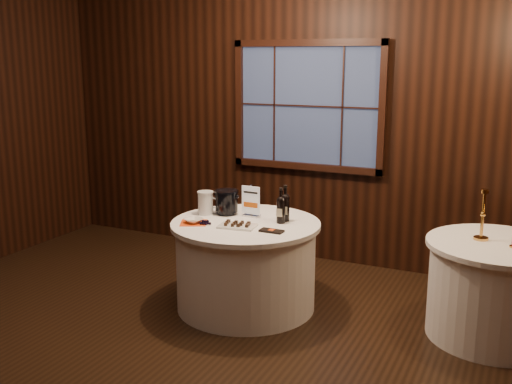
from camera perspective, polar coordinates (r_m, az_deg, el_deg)
The scene contains 15 objects.
ground at distance 4.58m, azimuth -6.71°, elevation -15.27°, with size 6.00×6.00×0.00m, color black.
back_wall at distance 6.31m, azimuth 5.00°, elevation 7.23°, with size 6.00×0.10×3.00m.
main_table at distance 5.23m, azimuth -0.98°, elevation -6.92°, with size 1.28×1.28×0.77m.
side_table at distance 5.03m, azimuth 21.80°, elevation -8.67°, with size 1.08×1.08×0.77m.
sign_stand at distance 5.26m, azimuth -0.47°, elevation -1.33°, with size 0.18×0.09×0.28m.
port_bottle_left at distance 5.12m, azimuth 2.79°, elevation -1.30°, with size 0.07×0.08×0.31m.
port_bottle_right at distance 5.05m, azimuth 2.38°, elevation -1.52°, with size 0.07×0.08×0.31m.
ice_bucket at distance 5.34m, azimuth -2.82°, elevation -0.92°, with size 0.21×0.21×0.22m.
chocolate_plate at distance 4.96m, azimuth -1.79°, elevation -3.17°, with size 0.32×0.24×0.04m.
chocolate_box at distance 4.83m, azimuth 1.49°, elevation -3.72°, with size 0.19×0.10×0.02m, color black.
grape_bunch at distance 5.04m, azimuth -4.91°, elevation -2.94°, with size 0.16×0.08×0.04m.
glass_pitcher at distance 5.35m, azimuth -4.81°, elevation -1.03°, with size 0.19×0.15×0.21m.
orange_napkin at distance 5.11m, azimuth -5.96°, elevation -2.93°, with size 0.22×0.22×0.00m, color #E94813.
cracker_bowl at distance 5.10m, azimuth -5.97°, elevation -2.71°, with size 0.15×0.15×0.04m, color white.
brass_candlestick at distance 4.91m, azimuth 20.75°, elevation -2.65°, with size 0.11×0.11×0.40m.
Camera 1 is at (2.19, -3.41, 2.15)m, focal length 42.00 mm.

